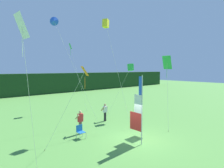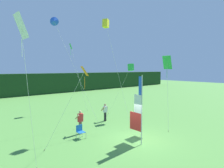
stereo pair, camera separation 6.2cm
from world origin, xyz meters
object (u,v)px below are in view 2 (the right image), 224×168
at_px(kite_white_diamond_1, 22,32).
at_px(kite_blue_delta_3, 54,22).
at_px(kite_green_diamond_2, 167,64).
at_px(kite_green_diamond_4, 72,51).
at_px(kite_green_box_5, 131,67).
at_px(person_near_banner, 80,121).
at_px(banner_flag, 138,111).
at_px(folding_chair, 80,131).
at_px(kite_orange_diamond_6, 82,77).
at_px(person_mid_field, 105,112).
at_px(kite_yellow_box_0, 106,24).

bearing_deg(kite_white_diamond_1, kite_blue_delta_3, 57.54).
height_order(kite_green_diamond_2, kite_green_diamond_4, kite_green_diamond_4).
relative_size(kite_blue_delta_3, kite_green_box_5, 1.71).
height_order(person_near_banner, kite_green_diamond_4, kite_green_diamond_4).
xyz_separation_m(banner_flag, person_near_banner, (-1.90, 3.88, -1.17)).
relative_size(kite_green_diamond_4, kite_green_box_5, 1.46).
bearing_deg(kite_green_diamond_4, folding_chair, -115.65).
height_order(person_near_banner, kite_white_diamond_1, kite_white_diamond_1).
bearing_deg(kite_white_diamond_1, kite_orange_diamond_6, 19.07).
height_order(person_mid_field, kite_green_box_5, kite_green_box_5).
distance_m(person_near_banner, kite_green_diamond_2, 8.20).
relative_size(person_mid_field, kite_white_diamond_1, 0.23).
xyz_separation_m(folding_chair, kite_white_diamond_1, (-4.30, -2.91, 5.65)).
xyz_separation_m(person_near_banner, kite_green_diamond_4, (3.77, 8.04, 5.85)).
bearing_deg(banner_flag, kite_green_diamond_2, 11.75).
height_order(person_near_banner, kite_green_box_5, kite_green_box_5).
relative_size(folding_chair, kite_blue_delta_3, 0.10).
bearing_deg(kite_white_diamond_1, banner_flag, -2.03).
bearing_deg(kite_white_diamond_1, kite_yellow_box_0, 27.61).
distance_m(person_near_banner, kite_yellow_box_0, 7.77).
bearing_deg(kite_green_diamond_2, person_mid_field, 123.49).
bearing_deg(kite_green_diamond_2, kite_orange_diamond_6, 176.38).
xyz_separation_m(folding_chair, kite_green_diamond_4, (4.21, 8.77, 6.25)).
bearing_deg(kite_white_diamond_1, kite_green_diamond_4, 53.93).
bearing_deg(banner_flag, kite_orange_diamond_6, 155.96).
bearing_deg(kite_blue_delta_3, kite_green_diamond_4, 49.32).
xyz_separation_m(person_mid_field, folding_chair, (-3.92, -2.22, -0.33)).
bearing_deg(kite_yellow_box_0, banner_flag, -98.93).
bearing_deg(kite_white_diamond_1, person_near_banner, 37.51).
height_order(kite_yellow_box_0, kite_green_diamond_2, kite_yellow_box_0).
height_order(kite_green_diamond_2, kite_green_box_5, kite_green_diamond_2).
bearing_deg(kite_yellow_box_0, person_near_banner, -176.25).
height_order(kite_blue_delta_3, kite_orange_diamond_6, kite_blue_delta_3).
bearing_deg(person_mid_field, kite_yellow_box_0, -125.54).
height_order(person_mid_field, kite_yellow_box_0, kite_yellow_box_0).
distance_m(banner_flag, person_near_banner, 4.47).
relative_size(kite_green_diamond_2, kite_orange_diamond_6, 1.19).
bearing_deg(kite_green_diamond_4, kite_green_box_5, -70.13).
bearing_deg(kite_yellow_box_0, kite_orange_diamond_6, -145.68).
height_order(banner_flag, kite_green_diamond_4, kite_green_diamond_4).
xyz_separation_m(kite_white_diamond_1, kite_blue_delta_3, (4.36, 6.85, 2.38)).
distance_m(folding_chair, kite_green_diamond_2, 8.54).
xyz_separation_m(folding_chair, kite_green_diamond_2, (6.85, -2.21, 4.59)).
relative_size(person_near_banner, kite_green_box_5, 0.33).
bearing_deg(kite_orange_diamond_6, kite_green_diamond_4, 64.23).
bearing_deg(kite_orange_diamond_6, kite_green_box_5, 24.68).
bearing_deg(kite_orange_diamond_6, person_mid_field, 39.52).
relative_size(folding_chair, kite_white_diamond_1, 0.13).
xyz_separation_m(kite_green_diamond_4, kite_green_box_5, (2.53, -7.00, -1.89)).
height_order(kite_yellow_box_0, kite_orange_diamond_6, kite_yellow_box_0).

